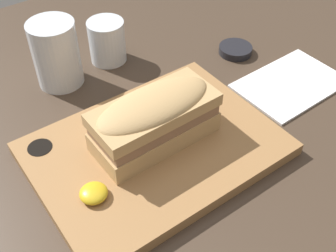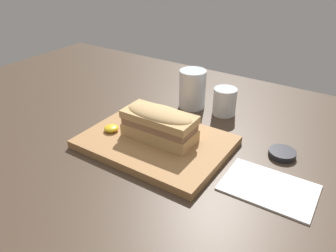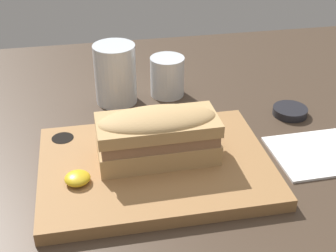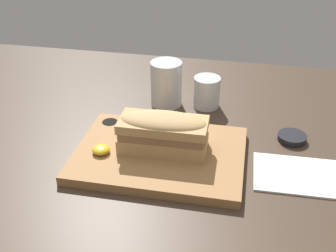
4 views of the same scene
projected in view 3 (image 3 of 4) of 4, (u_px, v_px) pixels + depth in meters
dining_table at (135, 173)px, 73.73cm from camera, size 167.64×110.64×2.00cm
serving_board at (155, 166)px, 71.95cm from camera, size 35.01×25.65×2.06cm
sandwich at (158, 133)px, 69.91cm from camera, size 18.22×8.37×8.13cm
mustard_dollop at (77, 178)px, 66.49cm from camera, size 3.71×3.71×1.48cm
water_glass at (116, 78)px, 89.65cm from camera, size 7.97×7.97×11.62cm
wine_glass at (167, 78)px, 92.91cm from camera, size 6.76×6.76×7.92cm
napkin at (329, 152)px, 76.62cm from camera, size 18.98×12.98×0.40cm
condiment_dish at (290, 111)px, 87.22cm from camera, size 6.39×6.39×1.43cm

